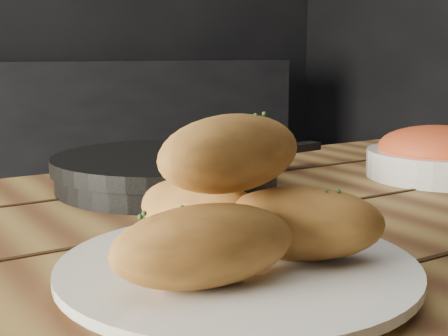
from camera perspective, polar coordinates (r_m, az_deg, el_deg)
table at (r=0.68m, az=10.55°, el=-13.98°), size 1.37×0.95×0.75m
plate at (r=0.50m, az=1.25°, el=-9.45°), size 0.29×0.29×0.02m
bread_rolls at (r=0.48m, az=0.99°, el=-3.75°), size 0.24×0.21×0.12m
skillet at (r=0.85m, az=-5.12°, el=-0.25°), size 0.44×0.31×0.05m
bowl at (r=0.96m, az=19.16°, el=1.12°), size 0.21×0.21×0.08m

